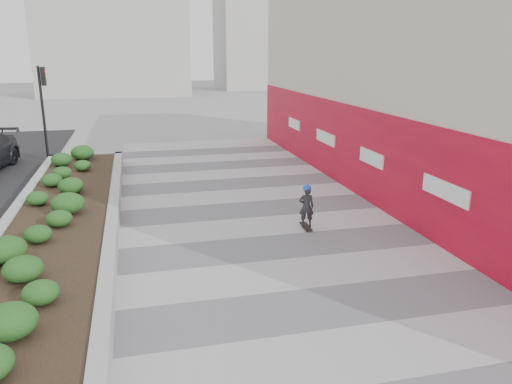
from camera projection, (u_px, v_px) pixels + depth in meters
ground at (367, 360)px, 8.06m from camera, size 160.00×160.00×0.00m
walkway at (306, 280)px, 10.86m from camera, size 8.00×36.00×0.01m
building at (445, 77)px, 16.97m from camera, size 6.04×24.08×8.00m
planter at (60, 223)px, 13.22m from camera, size 3.00×18.00×0.90m
traffic_signal_near at (43, 99)px, 22.00m from camera, size 0.33×0.28×4.20m
distant_bldg_north_l at (111, 3)px, 55.57m from camera, size 16.00×12.00×20.00m
manhole_cover at (327, 278)px, 10.98m from camera, size 0.44×0.44×0.01m
skateboarder at (307, 206)px, 13.86m from camera, size 0.47×0.73×1.29m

